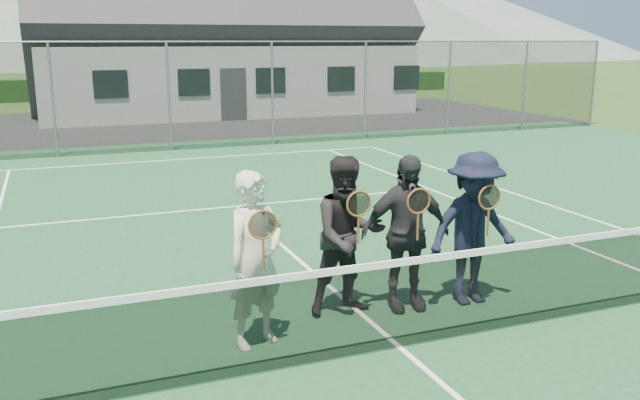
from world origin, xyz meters
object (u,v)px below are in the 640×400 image
object	(u,v)px
tennis_net	(401,300)
player_a	(256,260)
player_c	(405,233)
clubhouse	(219,17)
player_d	(473,229)
player_b	(348,236)

from	to	relation	value
tennis_net	player_a	xyz separation A→B (m)	(-1.31, 0.63, 0.38)
player_a	player_c	xyz separation A→B (m)	(1.85, 0.30, -0.00)
player_a	player_c	distance (m)	1.87
tennis_net	clubhouse	xyz separation A→B (m)	(4.00, 24.00, 3.45)
player_d	player_b	bearing A→B (deg)	169.78
player_b	player_c	size ratio (longest dim) A/B	1.00
player_c	player_d	xyz separation A→B (m)	(0.82, -0.13, -0.00)
clubhouse	player_c	bearing A→B (deg)	-98.52
player_a	player_d	bearing A→B (deg)	3.55
player_c	player_b	bearing A→B (deg)	168.72
clubhouse	tennis_net	bearing A→B (deg)	-99.46
player_d	player_a	bearing A→B (deg)	-176.45
tennis_net	clubhouse	world-z (taller)	clubhouse
player_c	player_d	bearing A→B (deg)	-9.37
clubhouse	player_b	bearing A→B (deg)	-100.16
player_a	player_b	xyz separation A→B (m)	(1.20, 0.43, -0.00)
player_b	player_d	bearing A→B (deg)	-10.22
tennis_net	player_b	xyz separation A→B (m)	(-0.11, 1.06, 0.38)
tennis_net	player_a	world-z (taller)	player_a
player_b	player_c	distance (m)	0.67
player_a	player_c	size ratio (longest dim) A/B	1.00
clubhouse	player_b	size ratio (longest dim) A/B	8.67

